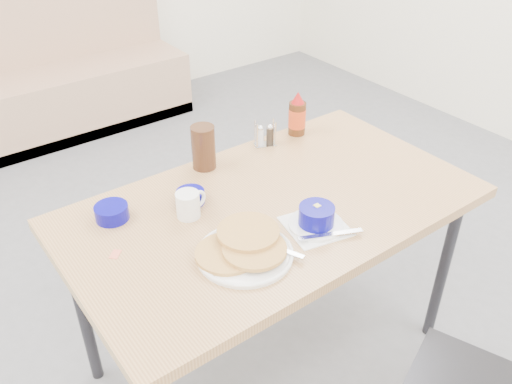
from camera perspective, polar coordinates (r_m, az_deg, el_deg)
booth_bench at (r=4.10m, az=-21.17°, el=10.62°), size 1.90×0.56×1.22m
dining_table at (r=1.87m, az=1.75°, el=-2.71°), size 1.40×0.80×0.76m
pancake_plate at (r=1.61m, az=-1.24°, el=-6.01°), size 0.29×0.29×0.05m
coffee_mug at (r=1.76m, az=-7.08°, el=-1.27°), size 0.11×0.08×0.09m
grits_setting at (r=1.72m, az=6.38°, el=-2.79°), size 0.22×0.23×0.08m
creamer_bowl at (r=1.81m, az=-14.94°, el=-2.09°), size 0.11×0.11×0.05m
butter_bowl at (r=1.84m, az=-6.91°, el=-0.49°), size 0.10×0.10×0.04m
amber_tumbler at (r=2.00m, az=-5.56°, el=4.71°), size 0.11×0.11×0.17m
condiment_caddy at (r=2.17m, az=0.97°, el=5.84°), size 0.10×0.08×0.10m
syrup_bottle at (r=2.24m, az=4.35°, el=7.99°), size 0.07×0.07×0.19m
sugar_wrapper at (r=1.68m, az=-14.59°, el=-6.35°), size 0.05×0.05×0.00m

